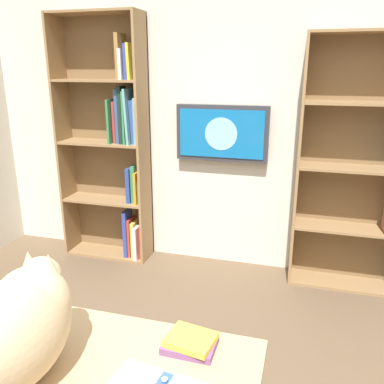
{
  "coord_description": "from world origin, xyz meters",
  "views": [
    {
      "loc": [
        -0.67,
        1.21,
        1.75
      ],
      "look_at": [
        0.0,
        -1.15,
        0.99
      ],
      "focal_mm": 37.75,
      "sensor_mm": 36.0,
      "label": 1
    }
  ],
  "objects_px": {
    "cat": "(19,323)",
    "desk_book_stack": "(190,343)",
    "bookshelf_right": "(114,146)",
    "bookshelf_left": "(375,169)",
    "wall_mounted_tv": "(222,133)"
  },
  "relations": [
    {
      "from": "cat",
      "to": "desk_book_stack",
      "type": "height_order",
      "value": "cat"
    },
    {
      "from": "bookshelf_right",
      "to": "desk_book_stack",
      "type": "xyz_separation_m",
      "value": [
        -1.32,
        2.09,
        -0.27
      ]
    },
    {
      "from": "cat",
      "to": "bookshelf_left",
      "type": "bearing_deg",
      "value": -120.22
    },
    {
      "from": "desk_book_stack",
      "to": "bookshelf_right",
      "type": "bearing_deg",
      "value": -57.75
    },
    {
      "from": "bookshelf_left",
      "to": "bookshelf_right",
      "type": "bearing_deg",
      "value": 0.03
    },
    {
      "from": "bookshelf_right",
      "to": "wall_mounted_tv",
      "type": "bearing_deg",
      "value": -175.33
    },
    {
      "from": "cat",
      "to": "bookshelf_right",
      "type": "bearing_deg",
      "value": -70.7
    },
    {
      "from": "cat",
      "to": "desk_book_stack",
      "type": "bearing_deg",
      "value": -152.08
    },
    {
      "from": "bookshelf_right",
      "to": "desk_book_stack",
      "type": "distance_m",
      "value": 2.49
    },
    {
      "from": "bookshelf_left",
      "to": "wall_mounted_tv",
      "type": "bearing_deg",
      "value": -3.69
    },
    {
      "from": "wall_mounted_tv",
      "to": "cat",
      "type": "distance_m",
      "value": 2.45
    },
    {
      "from": "bookshelf_left",
      "to": "bookshelf_right",
      "type": "height_order",
      "value": "bookshelf_right"
    },
    {
      "from": "bookshelf_right",
      "to": "desk_book_stack",
      "type": "height_order",
      "value": "bookshelf_right"
    },
    {
      "from": "bookshelf_right",
      "to": "cat",
      "type": "bearing_deg",
      "value": 109.3
    },
    {
      "from": "cat",
      "to": "desk_book_stack",
      "type": "distance_m",
      "value": 0.59
    }
  ]
}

